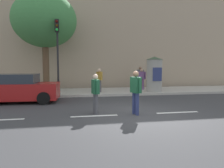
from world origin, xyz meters
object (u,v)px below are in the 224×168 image
object	(u,v)px
street_tree	(45,21)
parked_car_red	(18,89)
pedestrian_in_dark_shirt	(142,77)
pedestrian_near_pole	(140,75)
poster_column	(154,74)
pedestrian_in_light_jacket	(95,91)
traffic_light	(57,45)
pedestrian_in_red_top	(136,89)
pedestrian_with_bag	(99,78)

from	to	relation	value
street_tree	parked_car_red	size ratio (longest dim) A/B	1.63
pedestrian_in_dark_shirt	pedestrian_near_pole	bearing A→B (deg)	77.70
poster_column	pedestrian_in_light_jacket	xyz separation A→B (m)	(-4.61, -5.40, -0.46)
parked_car_red	pedestrian_near_pole	bearing A→B (deg)	28.30
traffic_light	pedestrian_in_dark_shirt	bearing A→B (deg)	17.31
street_tree	pedestrian_in_red_top	bearing A→B (deg)	-59.37
pedestrian_with_bag	pedestrian_in_dark_shirt	bearing A→B (deg)	13.91
traffic_light	pedestrian_in_red_top	distance (m)	6.61
traffic_light	pedestrian_in_light_jacket	size ratio (longest dim) A/B	2.85
pedestrian_near_pole	pedestrian_with_bag	bearing A→B (deg)	-152.30
street_tree	pedestrian_near_pole	world-z (taller)	street_tree
pedestrian_near_pole	pedestrian_in_dark_shirt	bearing A→B (deg)	-102.30
pedestrian_in_red_top	pedestrian_with_bag	distance (m)	6.36
pedestrian_in_light_jacket	pedestrian_near_pole	distance (m)	8.85
street_tree	pedestrian_in_dark_shirt	distance (m)	7.93
street_tree	parked_car_red	distance (m)	5.58
pedestrian_in_light_jacket	pedestrian_with_bag	distance (m)	5.93
pedestrian_in_light_jacket	traffic_light	bearing A→B (deg)	110.50
pedestrian_in_light_jacket	pedestrian_in_dark_shirt	distance (m)	7.85
pedestrian_near_pole	parked_car_red	world-z (taller)	pedestrian_near_pole
pedestrian_in_light_jacket	pedestrian_with_bag	bearing A→B (deg)	81.78
pedestrian_in_red_top	parked_car_red	distance (m)	6.51
pedestrian_in_red_top	pedestrian_near_pole	size ratio (longest dim) A/B	1.00
street_tree	pedestrian_with_bag	xyz separation A→B (m)	(3.61, -0.93, -3.91)
pedestrian_in_light_jacket	pedestrian_with_bag	size ratio (longest dim) A/B	0.99
traffic_light	parked_car_red	world-z (taller)	traffic_light
pedestrian_with_bag	pedestrian_in_light_jacket	bearing A→B (deg)	-98.22
pedestrian_in_dark_shirt	poster_column	bearing A→B (deg)	-69.05
pedestrian_in_dark_shirt	pedestrian_with_bag	world-z (taller)	pedestrian_with_bag
street_tree	pedestrian_near_pole	xyz separation A→B (m)	(7.11, 0.91, -3.83)
poster_column	pedestrian_in_light_jacket	distance (m)	7.12
pedestrian_near_pole	traffic_light	bearing A→B (deg)	-154.96
pedestrian_in_light_jacket	pedestrian_with_bag	xyz separation A→B (m)	(0.85, 5.87, 0.17)
poster_column	street_tree	size ratio (longest dim) A/B	0.36
pedestrian_with_bag	parked_car_red	bearing A→B (deg)	-151.25
poster_column	pedestrian_in_light_jacket	world-z (taller)	poster_column
traffic_light	pedestrian_in_light_jacket	distance (m)	5.63
poster_column	street_tree	world-z (taller)	street_tree
pedestrian_near_pole	parked_car_red	bearing A→B (deg)	-151.70
street_tree	pedestrian_with_bag	bearing A→B (deg)	-14.44
traffic_light	pedestrian_in_light_jacket	xyz separation A→B (m)	(1.81, -4.83, -2.26)
poster_column	street_tree	bearing A→B (deg)	169.29
poster_column	pedestrian_with_bag	size ratio (longest dim) A/B	1.51
pedestrian_in_red_top	pedestrian_in_dark_shirt	size ratio (longest dim) A/B	1.10
street_tree	pedestrian_in_light_jacket	world-z (taller)	street_tree
pedestrian_in_dark_shirt	parked_car_red	world-z (taller)	pedestrian_in_dark_shirt
pedestrian_in_light_jacket	pedestrian_with_bag	world-z (taller)	pedestrian_with_bag
pedestrian_near_pole	pedestrian_with_bag	distance (m)	3.95
pedestrian_in_red_top	parked_car_red	bearing A→B (deg)	144.32
poster_column	parked_car_red	xyz separation A→B (m)	(-8.37, -2.06, -0.65)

